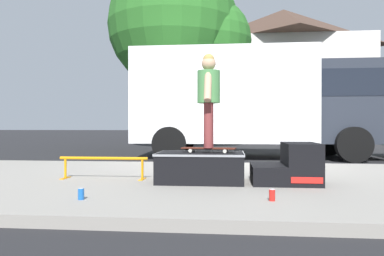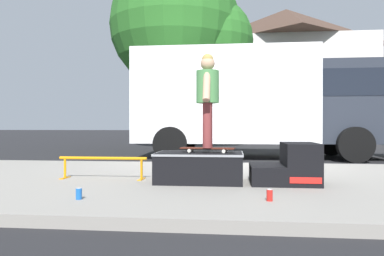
{
  "view_description": "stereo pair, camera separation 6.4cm",
  "coord_description": "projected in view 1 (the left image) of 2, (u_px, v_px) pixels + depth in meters",
  "views": [
    {
      "loc": [
        -0.43,
        -8.66,
        0.92
      ],
      "look_at": [
        -1.13,
        -1.67,
        0.88
      ],
      "focal_mm": 34.8,
      "sensor_mm": 36.0,
      "label": 1
    },
    {
      "loc": [
        -0.37,
        -8.65,
        0.92
      ],
      "look_at": [
        -1.13,
        -1.67,
        0.88
      ],
      "focal_mm": 34.8,
      "sensor_mm": 36.0,
      "label": 2
    }
  ],
  "objects": [
    {
      "name": "street_tree_main",
      "position": [
        181.0,
        29.0,
        14.81
      ],
      "size": [
        5.68,
        5.16,
        7.52
      ],
      "color": "brown",
      "rests_on": "ground"
    },
    {
      "name": "grind_rail",
      "position": [
        103.0,
        163.0,
        5.61
      ],
      "size": [
        1.36,
        0.28,
        0.33
      ],
      "color": "orange",
      "rests_on": "sidewalk_slab"
    },
    {
      "name": "ground_plane",
      "position": [
        248.0,
        166.0,
        8.58
      ],
      "size": [
        140.0,
        140.0,
        0.0
      ],
      "primitive_type": "plane",
      "color": "black"
    },
    {
      "name": "soda_can_b",
      "position": [
        272.0,
        195.0,
        3.97
      ],
      "size": [
        0.07,
        0.07,
        0.13
      ],
      "color": "red",
      "rests_on": "sidewalk_slab"
    },
    {
      "name": "skate_box",
      "position": [
        201.0,
        166.0,
        5.33
      ],
      "size": [
        1.23,
        0.84,
        0.42
      ],
      "color": "black",
      "rests_on": "sidewalk_slab"
    },
    {
      "name": "box_truck",
      "position": [
        257.0,
        99.0,
        10.72
      ],
      "size": [
        6.91,
        2.63,
        3.05
      ],
      "color": "white",
      "rests_on": "ground"
    },
    {
      "name": "skateboard",
      "position": [
        209.0,
        148.0,
        5.36
      ],
      "size": [
        0.8,
        0.31,
        0.07
      ],
      "color": "#4C1E14",
      "rests_on": "skate_box"
    },
    {
      "name": "skater_kid",
      "position": [
        209.0,
        92.0,
        5.35
      ],
      "size": [
        0.33,
        0.69,
        1.35
      ],
      "color": "brown",
      "rests_on": "skateboard"
    },
    {
      "name": "house_behind",
      "position": [
        284.0,
        74.0,
        23.78
      ],
      "size": [
        9.54,
        8.23,
        8.4
      ],
      "color": "silver",
      "rests_on": "ground"
    },
    {
      "name": "soda_can",
      "position": [
        81.0,
        194.0,
        4.04
      ],
      "size": [
        0.07,
        0.07,
        0.13
      ],
      "color": "#1959B2",
      "rests_on": "sidewalk_slab"
    },
    {
      "name": "sidewalk_slab",
      "position": [
        258.0,
        183.0,
        5.59
      ],
      "size": [
        50.0,
        5.0,
        0.12
      ],
      "primitive_type": "cube",
      "color": "gray",
      "rests_on": "ground"
    },
    {
      "name": "kicker_ramp",
      "position": [
        290.0,
        166.0,
        5.2
      ],
      "size": [
        0.91,
        0.83,
        0.56
      ],
      "color": "black",
      "rests_on": "sidewalk_slab"
    }
  ]
}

